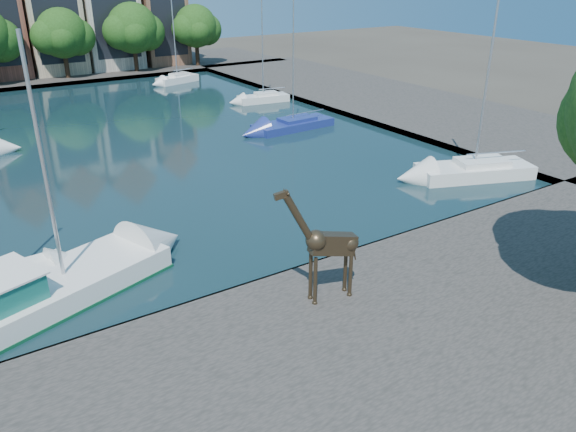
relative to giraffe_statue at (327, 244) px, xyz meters
name	(u,v)px	position (x,y,z in m)	size (l,w,h in m)	color
ground	(313,271)	(1.30, 2.62, -2.76)	(160.00, 160.00, 0.00)	#38332B
water_basin	(129,139)	(1.30, 26.62, -2.72)	(38.00, 50.00, 0.08)	black
near_quay	(435,352)	(1.30, -4.38, -2.51)	(50.00, 14.00, 0.50)	#433D3A
far_quay	(40,74)	(1.30, 58.62, -2.51)	(60.00, 16.00, 0.50)	#433D3A
right_quay	(379,98)	(26.30, 26.62, -2.51)	(14.00, 52.00, 0.50)	#433D3A
townhouse_east_inner	(47,7)	(3.30, 58.60, 4.97)	(5.94, 9.18, 15.79)	tan
townhouse_east_mid	(103,2)	(9.80, 58.60, 5.34)	(6.43, 9.18, 16.65)	beige
townhouse_east_end	(155,9)	(16.30, 58.60, 4.34)	(5.44, 9.18, 14.43)	brown
far_tree_mid_east	(63,35)	(3.40, 53.11, 2.37)	(7.02, 5.40, 7.52)	#332114
far_tree_east	(134,30)	(11.41, 53.11, 2.47)	(7.54, 5.80, 7.84)	#332114
far_tree_far_east	(196,28)	(19.40, 53.11, 2.31)	(6.76, 5.20, 7.36)	#332114
giraffe_statue	(327,244)	(0.00, 0.00, 0.00)	(3.22, 0.88, 4.61)	#362A1B
motorsailer	(25,296)	(-9.51, 5.74, -1.92)	(11.04, 6.46, 10.02)	silver
sailboat_right_a	(475,168)	(16.30, 6.62, -2.07)	(7.43, 4.81, 10.45)	silver
sailboat_right_b	(293,123)	(13.30, 22.19, -2.22)	(6.81, 2.72, 10.06)	navy
sailboat_right_c	(263,96)	(16.30, 31.85, -2.15)	(5.02, 2.39, 9.71)	silver
sailboat_right_d	(177,77)	(13.30, 45.56, -2.10)	(5.12, 3.02, 9.66)	white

